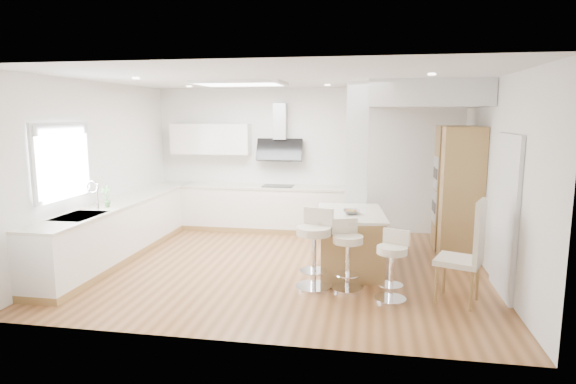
% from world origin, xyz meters
% --- Properties ---
extents(ground, '(6.00, 6.00, 0.00)m').
position_xyz_m(ground, '(0.00, 0.00, 0.00)').
color(ground, '#9C6539').
rests_on(ground, ground).
extents(ceiling, '(6.00, 5.00, 0.02)m').
position_xyz_m(ceiling, '(0.00, 0.00, 0.00)').
color(ceiling, silver).
rests_on(ceiling, ground).
extents(wall_back, '(6.00, 0.04, 2.80)m').
position_xyz_m(wall_back, '(0.00, 2.50, 1.40)').
color(wall_back, silver).
rests_on(wall_back, ground).
extents(wall_left, '(0.04, 5.00, 2.80)m').
position_xyz_m(wall_left, '(-3.00, 0.00, 1.40)').
color(wall_left, silver).
rests_on(wall_left, ground).
extents(wall_right, '(0.04, 5.00, 2.80)m').
position_xyz_m(wall_right, '(3.00, 0.00, 1.40)').
color(wall_right, silver).
rests_on(wall_right, ground).
extents(skylight, '(4.10, 2.10, 0.06)m').
position_xyz_m(skylight, '(-0.79, 0.60, 2.77)').
color(skylight, silver).
rests_on(skylight, ground).
extents(window_left, '(0.06, 1.28, 1.07)m').
position_xyz_m(window_left, '(-2.96, -0.90, 1.69)').
color(window_left, white).
rests_on(window_left, ground).
extents(doorway_right, '(0.05, 1.00, 2.10)m').
position_xyz_m(doorway_right, '(2.97, -0.60, 1.00)').
color(doorway_right, '#443E35').
rests_on(doorway_right, ground).
extents(counter_left, '(0.63, 4.50, 1.35)m').
position_xyz_m(counter_left, '(-2.70, 0.23, 0.46)').
color(counter_left, '#A57E46').
rests_on(counter_left, ground).
extents(counter_back, '(3.62, 0.63, 2.50)m').
position_xyz_m(counter_back, '(-0.91, 2.22, 0.70)').
color(counter_back, '#A57E46').
rests_on(counter_back, ground).
extents(pillar, '(0.35, 0.35, 2.80)m').
position_xyz_m(pillar, '(1.05, 0.95, 1.40)').
color(pillar, silver).
rests_on(pillar, ground).
extents(soffit, '(1.78, 2.20, 0.40)m').
position_xyz_m(soffit, '(2.10, 1.40, 2.60)').
color(soffit, silver).
rests_on(soffit, ground).
extents(oven_column, '(0.63, 1.21, 2.10)m').
position_xyz_m(oven_column, '(2.68, 1.23, 1.05)').
color(oven_column, '#A57E46').
rests_on(oven_column, ground).
extents(peninsula, '(1.09, 1.52, 0.94)m').
position_xyz_m(peninsula, '(1.00, 0.04, 0.44)').
color(peninsula, '#A57E46').
rests_on(peninsula, ground).
extents(bar_stool_a, '(0.58, 0.58, 1.06)m').
position_xyz_m(bar_stool_a, '(0.56, -0.82, 0.60)').
color(bar_stool_a, white).
rests_on(bar_stool_a, ground).
extents(bar_stool_b, '(0.54, 0.54, 0.93)m').
position_xyz_m(bar_stool_b, '(1.00, -0.80, 0.52)').
color(bar_stool_b, white).
rests_on(bar_stool_b, ground).
extents(bar_stool_c, '(0.51, 0.51, 0.87)m').
position_xyz_m(bar_stool_c, '(1.56, -1.08, 0.49)').
color(bar_stool_c, white).
rests_on(bar_stool_c, ground).
extents(dining_chair, '(0.65, 0.65, 1.30)m').
position_xyz_m(dining_chair, '(2.46, -1.06, 0.69)').
color(dining_chair, beige).
rests_on(dining_chair, ground).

